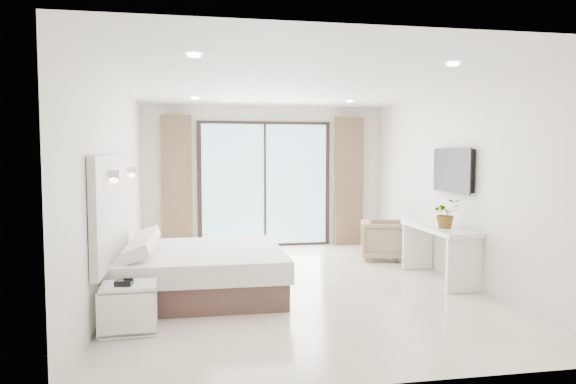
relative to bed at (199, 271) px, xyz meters
name	(u,v)px	position (x,y,z in m)	size (l,w,h in m)	color
ground	(295,285)	(1.28, 0.25, -0.30)	(6.20, 6.20, 0.00)	beige
room_shell	(272,167)	(1.08, 0.97, 1.28)	(4.62, 6.22, 2.72)	silver
bed	(199,271)	(0.00, 0.00, 0.00)	(2.05, 1.96, 0.71)	brown
nightstand	(129,308)	(-0.68, -1.29, -0.06)	(0.55, 0.46, 0.48)	white
phone	(124,283)	(-0.72, -1.34, 0.21)	(0.16, 0.12, 0.05)	black
console_desk	(438,241)	(3.32, 0.16, 0.26)	(0.48, 1.55, 0.77)	white
plant	(446,217)	(3.32, -0.04, 0.62)	(0.36, 0.40, 0.31)	#33662D
armchair	(383,238)	(3.09, 1.69, 0.06)	(0.71, 0.66, 0.73)	#997F64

